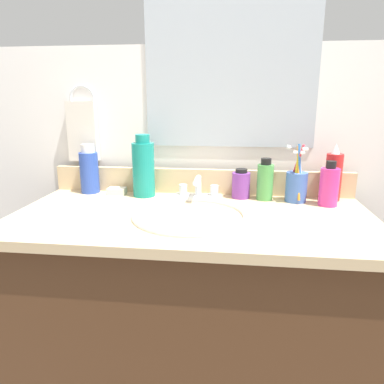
% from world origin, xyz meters
% --- Properties ---
extents(vanity_cabinet, '(1.05, 0.49, 0.75)m').
position_xyz_m(vanity_cabinet, '(0.00, 0.00, 0.37)').
color(vanity_cabinet, '#4C2D19').
rests_on(vanity_cabinet, ground_plane).
extents(countertop, '(1.09, 0.53, 0.03)m').
position_xyz_m(countertop, '(0.00, 0.00, 0.76)').
color(countertop, '#D1B284').
rests_on(countertop, vanity_cabinet).
extents(backsplash, '(1.09, 0.02, 0.09)m').
position_xyz_m(backsplash, '(0.00, 0.25, 0.82)').
color(backsplash, '#D1B284').
rests_on(backsplash, countertop).
extents(back_wall, '(2.19, 0.04, 1.30)m').
position_xyz_m(back_wall, '(0.00, 0.32, 0.65)').
color(back_wall, white).
rests_on(back_wall, ground_plane).
extents(mirror_panel, '(0.60, 0.01, 0.56)m').
position_xyz_m(mirror_panel, '(0.10, 0.29, 1.23)').
color(mirror_panel, '#B2BCC6').
extents(towel_ring, '(0.10, 0.01, 0.10)m').
position_xyz_m(towel_ring, '(-0.45, 0.29, 1.12)').
color(towel_ring, silver).
extents(hand_towel, '(0.11, 0.04, 0.22)m').
position_xyz_m(hand_towel, '(-0.45, 0.28, 1.00)').
color(hand_towel, silver).
extents(sink_basin, '(0.35, 0.35, 0.11)m').
position_xyz_m(sink_basin, '(0.00, -0.02, 0.75)').
color(sink_basin, white).
rests_on(sink_basin, countertop).
extents(faucet, '(0.16, 0.10, 0.08)m').
position_xyz_m(faucet, '(0.00, 0.18, 0.80)').
color(faucet, silver).
rests_on(faucet, countertop).
extents(bottle_toner_green, '(0.06, 0.06, 0.14)m').
position_xyz_m(bottle_toner_green, '(0.23, 0.19, 0.84)').
color(bottle_toner_green, '#4C9E4C').
rests_on(bottle_toner_green, countertop).
extents(bottle_soap_pink, '(0.06, 0.06, 0.15)m').
position_xyz_m(bottle_soap_pink, '(0.43, 0.15, 0.84)').
color(bottle_soap_pink, '#D8338C').
rests_on(bottle_soap_pink, countertop).
extents(bottle_shampoo_blue, '(0.07, 0.07, 0.18)m').
position_xyz_m(bottle_shampoo_blue, '(-0.41, 0.22, 0.86)').
color(bottle_shampoo_blue, '#2D4CB2').
rests_on(bottle_shampoo_blue, countertop).
extents(bottle_spray_red, '(0.06, 0.06, 0.19)m').
position_xyz_m(bottle_spray_red, '(0.46, 0.22, 0.86)').
color(bottle_spray_red, red).
rests_on(bottle_spray_red, countertop).
extents(bottle_mouthwash_teal, '(0.08, 0.08, 0.22)m').
position_xyz_m(bottle_mouthwash_teal, '(-0.20, 0.19, 0.88)').
color(bottle_mouthwash_teal, teal).
rests_on(bottle_mouthwash_teal, countertop).
extents(bottle_cream_purple, '(0.06, 0.06, 0.10)m').
position_xyz_m(bottle_cream_purple, '(0.15, 0.21, 0.82)').
color(bottle_cream_purple, '#7A3899').
rests_on(bottle_cream_purple, countertop).
extents(cup_blue_plastic, '(0.07, 0.09, 0.20)m').
position_xyz_m(cup_blue_plastic, '(0.33, 0.18, 0.83)').
color(cup_blue_plastic, '#3F66B7').
rests_on(cup_blue_plastic, countertop).
extents(soap_bar, '(0.06, 0.04, 0.02)m').
position_xyz_m(soap_bar, '(-0.30, 0.20, 0.79)').
color(soap_bar, white).
rests_on(soap_bar, countertop).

